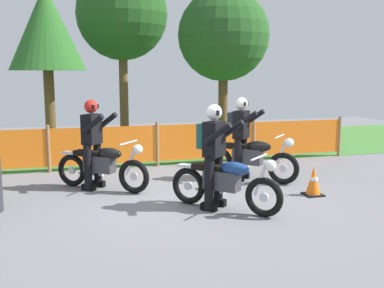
{
  "coord_description": "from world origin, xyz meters",
  "views": [
    {
      "loc": [
        -2.1,
        -7.36,
        2.19
      ],
      "look_at": [
        0.14,
        0.52,
        0.9
      ],
      "focal_mm": 42.75,
      "sensor_mm": 36.0,
      "label": 1
    }
  ],
  "objects_px": {
    "rider_third": "(93,141)",
    "rider_lead": "(214,151)",
    "motorcycle_trailing": "(251,158)",
    "motorcycle_third": "(102,166)",
    "rider_trailing": "(241,134)",
    "traffic_cone": "(313,181)",
    "motorcycle_lead": "(225,183)"
  },
  "relations": [
    {
      "from": "rider_third",
      "to": "rider_lead",
      "type": "bearing_deg",
      "value": -6.94
    },
    {
      "from": "rider_lead",
      "to": "motorcycle_trailing",
      "type": "bearing_deg",
      "value": 97.5
    },
    {
      "from": "motorcycle_third",
      "to": "rider_trailing",
      "type": "distance_m",
      "value": 2.84
    },
    {
      "from": "motorcycle_third",
      "to": "rider_lead",
      "type": "height_order",
      "value": "rider_lead"
    },
    {
      "from": "traffic_cone",
      "to": "motorcycle_third",
      "type": "bearing_deg",
      "value": 158.22
    },
    {
      "from": "rider_trailing",
      "to": "traffic_cone",
      "type": "height_order",
      "value": "rider_trailing"
    },
    {
      "from": "motorcycle_lead",
      "to": "motorcycle_third",
      "type": "height_order",
      "value": "motorcycle_third"
    },
    {
      "from": "motorcycle_lead",
      "to": "rider_lead",
      "type": "relative_size",
      "value": 0.9
    },
    {
      "from": "motorcycle_lead",
      "to": "rider_trailing",
      "type": "height_order",
      "value": "rider_trailing"
    },
    {
      "from": "motorcycle_trailing",
      "to": "rider_trailing",
      "type": "height_order",
      "value": "rider_trailing"
    },
    {
      "from": "rider_third",
      "to": "traffic_cone",
      "type": "distance_m",
      "value": 4.12
    },
    {
      "from": "rider_trailing",
      "to": "motorcycle_lead",
      "type": "bearing_deg",
      "value": -75.23
    },
    {
      "from": "motorcycle_trailing",
      "to": "motorcycle_third",
      "type": "relative_size",
      "value": 0.96
    },
    {
      "from": "rider_trailing",
      "to": "traffic_cone",
      "type": "distance_m",
      "value": 1.85
    },
    {
      "from": "motorcycle_lead",
      "to": "motorcycle_trailing",
      "type": "relative_size",
      "value": 0.97
    },
    {
      "from": "motorcycle_lead",
      "to": "rider_trailing",
      "type": "relative_size",
      "value": 0.9
    },
    {
      "from": "motorcycle_trailing",
      "to": "rider_third",
      "type": "xyz_separation_m",
      "value": [
        -3.11,
        0.2,
        0.45
      ]
    },
    {
      "from": "rider_third",
      "to": "motorcycle_lead",
      "type": "bearing_deg",
      "value": -7.03
    },
    {
      "from": "rider_lead",
      "to": "rider_third",
      "type": "relative_size",
      "value": 1.0
    },
    {
      "from": "rider_trailing",
      "to": "traffic_cone",
      "type": "bearing_deg",
      "value": -18.99
    },
    {
      "from": "motorcycle_lead",
      "to": "motorcycle_third",
      "type": "distance_m",
      "value": 2.56
    },
    {
      "from": "motorcycle_lead",
      "to": "motorcycle_third",
      "type": "relative_size",
      "value": 0.93
    },
    {
      "from": "rider_lead",
      "to": "rider_third",
      "type": "distance_m",
      "value": 2.54
    },
    {
      "from": "motorcycle_trailing",
      "to": "rider_trailing",
      "type": "bearing_deg",
      "value": -179.49
    },
    {
      "from": "rider_lead",
      "to": "rider_third",
      "type": "bearing_deg",
      "value": -178.32
    },
    {
      "from": "motorcycle_trailing",
      "to": "rider_lead",
      "type": "xyz_separation_m",
      "value": [
        -1.33,
        -1.61,
        0.48
      ]
    },
    {
      "from": "motorcycle_trailing",
      "to": "traffic_cone",
      "type": "distance_m",
      "value": 1.52
    },
    {
      "from": "motorcycle_trailing",
      "to": "rider_lead",
      "type": "distance_m",
      "value": 2.14
    },
    {
      "from": "motorcycle_trailing",
      "to": "motorcycle_third",
      "type": "bearing_deg",
      "value": -138.68
    },
    {
      "from": "motorcycle_trailing",
      "to": "traffic_cone",
      "type": "height_order",
      "value": "motorcycle_trailing"
    },
    {
      "from": "motorcycle_third",
      "to": "rider_third",
      "type": "relative_size",
      "value": 0.96
    },
    {
      "from": "motorcycle_third",
      "to": "rider_trailing",
      "type": "bearing_deg",
      "value": 39.94
    }
  ]
}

